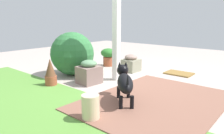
{
  "coord_description": "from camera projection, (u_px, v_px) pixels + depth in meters",
  "views": [
    {
      "loc": [
        -2.47,
        3.34,
        1.24
      ],
      "look_at": [
        0.21,
        0.23,
        0.31
      ],
      "focal_mm": 33.96,
      "sensor_mm": 36.0,
      "label": 1
    }
  ],
  "objects": [
    {
      "name": "stone_planter_mid",
      "position": [
        89.0,
        73.0,
        4.14
      ],
      "size": [
        0.4,
        0.44,
        0.47
      ],
      "color": "gray",
      "rests_on": "ground"
    },
    {
      "name": "porch_pillar",
      "position": [
        116.0,
        28.0,
        4.21
      ],
      "size": [
        0.12,
        0.12,
        2.13
      ],
      "primitive_type": "cube",
      "color": "white",
      "rests_on": "ground"
    },
    {
      "name": "stone_planter_nearest",
      "position": [
        131.0,
        63.0,
        5.12
      ],
      "size": [
        0.37,
        0.38,
        0.41
      ],
      "color": "gray",
      "rests_on": "ground"
    },
    {
      "name": "terracotta_pot_spiky",
      "position": [
        51.0,
        73.0,
        4.03
      ],
      "size": [
        0.23,
        0.23,
        0.51
      ],
      "color": "#A04D35",
      "rests_on": "ground"
    },
    {
      "name": "round_shrub",
      "position": [
        72.0,
        54.0,
        4.74
      ],
      "size": [
        0.97,
        0.97,
        0.97
      ],
      "primitive_type": "sphere",
      "color": "#2E6B38",
      "rests_on": "ground"
    },
    {
      "name": "dog",
      "position": [
        125.0,
        82.0,
        3.15
      ],
      "size": [
        0.67,
        0.7,
        0.57
      ],
      "color": "black",
      "rests_on": "ground"
    },
    {
      "name": "brick_path",
      "position": [
        156.0,
        101.0,
        3.27
      ],
      "size": [
        1.8,
        2.4,
        0.02
      ],
      "primitive_type": "cube",
      "color": "brown",
      "rests_on": "ground"
    },
    {
      "name": "terracotta_pot_broad",
      "position": [
        108.0,
        56.0,
        5.68
      ],
      "size": [
        0.4,
        0.4,
        0.48
      ],
      "color": "#9F4E32",
      "rests_on": "ground"
    },
    {
      "name": "doormat",
      "position": [
        179.0,
        73.0,
        4.89
      ],
      "size": [
        0.6,
        0.44,
        0.03
      ],
      "primitive_type": "cube",
      "rotation": [
        0.0,
        0.0,
        0.02
      ],
      "color": "olive",
      "rests_on": "ground"
    },
    {
      "name": "ground_plane",
      "position": [
        127.0,
        81.0,
        4.31
      ],
      "size": [
        12.0,
        12.0,
        0.0
      ],
      "primitive_type": "plane",
      "color": "#B3A39A"
    },
    {
      "name": "ceramic_urn",
      "position": [
        91.0,
        107.0,
        2.65
      ],
      "size": [
        0.23,
        0.23,
        0.32
      ],
      "primitive_type": "cylinder",
      "color": "beige",
      "rests_on": "ground"
    }
  ]
}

